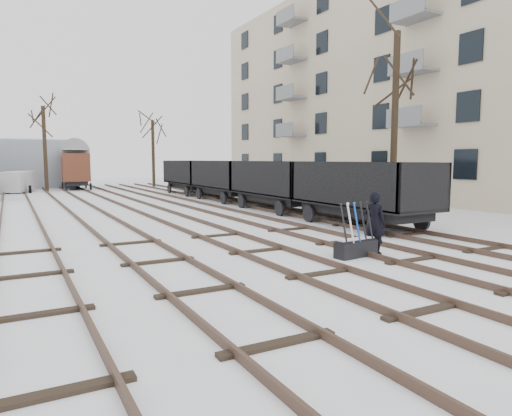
{
  "coord_description": "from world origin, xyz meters",
  "views": [
    {
      "loc": [
        -6.28,
        -8.4,
        2.68
      ],
      "look_at": [
        0.25,
        3.67,
        1.2
      ],
      "focal_mm": 32.0,
      "sensor_mm": 36.0,
      "label": 1
    }
  ],
  "objects": [
    {
      "name": "freight_wagon_a",
      "position": [
        6.0,
        5.46,
        0.98
      ],
      "size": [
        2.51,
        6.27,
        2.56
      ],
      "color": "black",
      "rests_on": "ground"
    },
    {
      "name": "box_van_wagon",
      "position": [
        -1.11,
        34.69,
        2.03
      ],
      "size": [
        2.76,
        4.75,
        3.49
      ],
      "rotation": [
        0.0,
        0.0,
        -0.08
      ],
      "color": "black",
      "rests_on": "ground"
    },
    {
      "name": "worker",
      "position": [
        2.74,
        1.23,
        0.89
      ],
      "size": [
        0.61,
        0.75,
        1.77
      ],
      "primitive_type": "imported",
      "rotation": [
        0.0,
        0.0,
        1.91
      ],
      "color": "black",
      "rests_on": "ground"
    },
    {
      "name": "freight_wagon_b",
      "position": [
        6.0,
        11.86,
        0.98
      ],
      "size": [
        2.51,
        6.27,
        2.56
      ],
      "color": "black",
      "rests_on": "ground"
    },
    {
      "name": "tree_near",
      "position": [
        9.06,
        6.88,
        4.14
      ],
      "size": [
        0.3,
        0.3,
        8.28
      ],
      "primitive_type": "cylinder",
      "color": "black",
      "rests_on": "ground"
    },
    {
      "name": "tree_far_right",
      "position": [
        6.13,
        35.56,
        3.22
      ],
      "size": [
        0.3,
        0.3,
        6.44
      ],
      "primitive_type": "cylinder",
      "color": "black",
      "rests_on": "ground"
    },
    {
      "name": "tree_far_left",
      "position": [
        -3.61,
        32.88,
        3.48
      ],
      "size": [
        0.3,
        0.3,
        6.97
      ],
      "primitive_type": "cylinder",
      "color": "black",
      "rests_on": "ground"
    },
    {
      "name": "freight_wagon_d",
      "position": [
        6.0,
        24.66,
        0.98
      ],
      "size": [
        2.51,
        6.27,
        2.56
      ],
      "color": "black",
      "rests_on": "ground"
    },
    {
      "name": "tracks",
      "position": [
        -0.0,
        13.67,
        0.07
      ],
      "size": [
        13.9,
        52.0,
        0.16
      ],
      "color": "black",
      "rests_on": "ground"
    },
    {
      "name": "ground",
      "position": [
        0.0,
        0.0,
        0.0
      ],
      "size": [
        120.0,
        120.0,
        0.0
      ],
      "primitive_type": "plane",
      "color": "white",
      "rests_on": "ground"
    },
    {
      "name": "shed_right",
      "position": [
        -4.0,
        40.0,
        2.25
      ],
      "size": [
        7.0,
        6.0,
        4.5
      ],
      "color": "gray",
      "rests_on": "ground"
    },
    {
      "name": "apartment_block",
      "position": [
        19.95,
        14.0,
        8.05
      ],
      "size": [
        10.12,
        45.0,
        16.1
      ],
      "color": "beige",
      "rests_on": "ground"
    },
    {
      "name": "ground_frame",
      "position": [
        1.99,
        1.13,
        0.28
      ],
      "size": [
        1.34,
        0.55,
        1.49
      ],
      "rotation": [
        0.0,
        0.0,
        0.1
      ],
      "color": "black",
      "rests_on": "ground"
    },
    {
      "name": "panel_van",
      "position": [
        -5.67,
        33.02,
        0.88
      ],
      "size": [
        2.89,
        4.16,
        1.68
      ],
      "rotation": [
        0.0,
        0.0,
        -0.36
      ],
      "color": "silver",
      "rests_on": "ground"
    },
    {
      "name": "freight_wagon_c",
      "position": [
        6.0,
        18.26,
        0.98
      ],
      "size": [
        2.51,
        6.27,
        2.56
      ],
      "color": "black",
      "rests_on": "ground"
    }
  ]
}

